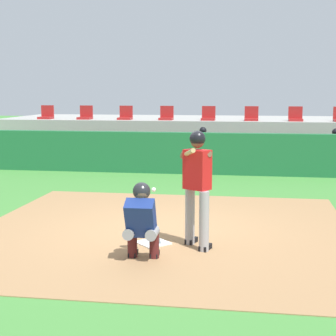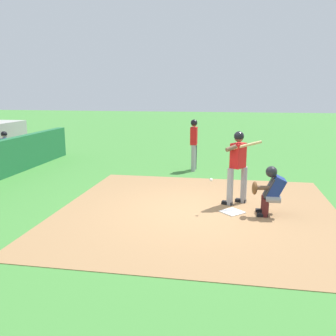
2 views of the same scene
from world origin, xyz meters
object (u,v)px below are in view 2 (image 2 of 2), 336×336
Objects in this scene: home_plate at (232,212)px; dugout_player_1 at (8,148)px; batter_at_plate at (238,163)px; on_deck_batter at (194,142)px; catcher_crouched at (270,189)px.

dugout_player_1 is at bearing 64.31° from home_plate.
on_deck_batter is (3.68, 1.45, -0.02)m from batter_at_plate.
home_plate is 0.24× the size of batter_at_plate.
home_plate is at bearing -115.69° from dugout_player_1.
dugout_player_1 is at bearing 68.60° from batter_at_plate.
catcher_crouched is at bearing -90.89° from home_plate.
on_deck_batter is at bearing 17.33° from home_plate.
home_plate is at bearing 89.11° from catcher_crouched.
catcher_crouched is 9.77m from dugout_player_1.
batter_at_plate is at bearing -7.13° from home_plate.
batter_at_plate is at bearing -158.48° from on_deck_batter.
batter_at_plate reaches higher than dugout_player_1.
dugout_player_1 reaches higher than home_plate.
catcher_crouched is (-0.70, -0.72, -0.43)m from batter_at_plate.
batter_at_plate is 1.39× the size of dugout_player_1.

